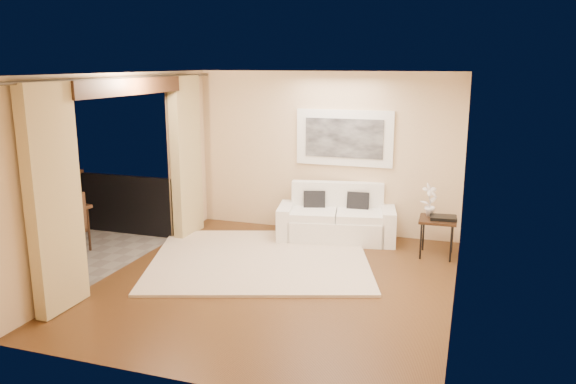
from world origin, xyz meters
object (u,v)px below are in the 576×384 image
at_px(orchid, 430,200).
at_px(bistro_table, 62,212).
at_px(balcony_chair_near, 71,221).
at_px(ice_bucket, 58,197).
at_px(balcony_chair_far, 56,213).
at_px(side_table, 438,222).
at_px(sofa, 336,220).

relative_size(orchid, bistro_table, 0.65).
relative_size(balcony_chair_near, ice_bucket, 5.18).
bearing_deg(balcony_chair_far, balcony_chair_near, 154.45).
distance_m(orchid, balcony_chair_far, 5.62).
distance_m(balcony_chair_near, ice_bucket, 0.60).
bearing_deg(balcony_chair_near, bistro_table, 166.19).
distance_m(side_table, orchid, 0.35).
xyz_separation_m(sofa, bistro_table, (-3.73, -2.03, 0.34)).
xyz_separation_m(side_table, orchid, (-0.14, 0.10, 0.31)).
distance_m(sofa, balcony_chair_far, 4.36).
bearing_deg(ice_bucket, balcony_chair_near, -33.71).
height_order(sofa, side_table, sofa).
distance_m(bistro_table, ice_bucket, 0.25).
distance_m(side_table, balcony_chair_near, 5.37).
xyz_separation_m(sofa, balcony_chair_far, (-3.85, -2.01, 0.31)).
height_order(bistro_table, balcony_chair_near, balcony_chair_near).
distance_m(sofa, balcony_chair_near, 4.08).
bearing_deg(balcony_chair_far, bistro_table, 171.49).
xyz_separation_m(sofa, ice_bucket, (-3.86, -1.93, 0.53)).
bearing_deg(balcony_chair_far, orchid, -161.35).
distance_m(balcony_chair_far, balcony_chair_near, 0.50).
bearing_deg(balcony_chair_far, ice_bucket, -84.66).
bearing_deg(orchid, balcony_chair_near, -158.00).
bearing_deg(side_table, ice_bucket, -164.03).
bearing_deg(sofa, balcony_chair_near, -157.93).
bearing_deg(sofa, side_table, -23.58).
relative_size(side_table, orchid, 1.18).
bearing_deg(side_table, sofa, 167.53).
bearing_deg(balcony_chair_far, side_table, -162.79).
relative_size(orchid, balcony_chair_far, 0.46).
height_order(orchid, ice_bucket, orchid).
distance_m(sofa, ice_bucket, 4.35).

